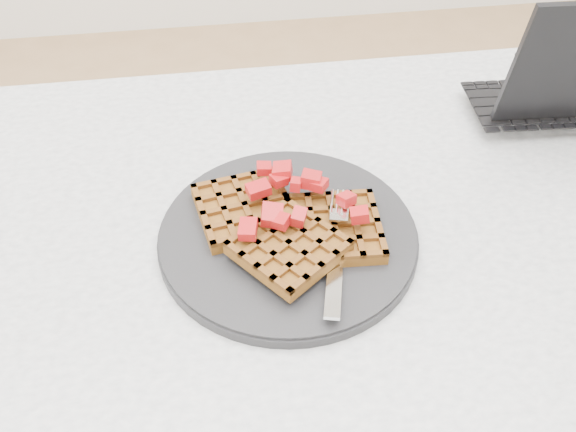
% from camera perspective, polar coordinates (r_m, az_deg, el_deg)
% --- Properties ---
extents(table, '(1.20, 0.80, 0.75)m').
position_cam_1_polar(table, '(0.82, 6.18, -8.23)').
color(table, silver).
rests_on(table, ground).
extents(plate, '(0.29, 0.29, 0.02)m').
position_cam_1_polar(plate, '(0.73, 0.00, -1.81)').
color(plate, black).
rests_on(plate, table).
extents(waffles, '(0.21, 0.20, 0.03)m').
position_cam_1_polar(waffles, '(0.71, 0.06, -0.95)').
color(waffles, brown).
rests_on(waffles, plate).
extents(strawberry_pile, '(0.15, 0.15, 0.02)m').
position_cam_1_polar(strawberry_pile, '(0.69, -0.00, 0.83)').
color(strawberry_pile, '#8F0005').
rests_on(strawberry_pile, waffles).
extents(fork, '(0.07, 0.18, 0.02)m').
position_cam_1_polar(fork, '(0.69, 4.34, -2.93)').
color(fork, silver).
rests_on(fork, plate).
extents(laptop, '(0.31, 0.24, 0.21)m').
position_cam_1_polar(laptop, '(1.01, 24.14, 10.66)').
color(laptop, black).
rests_on(laptop, table).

